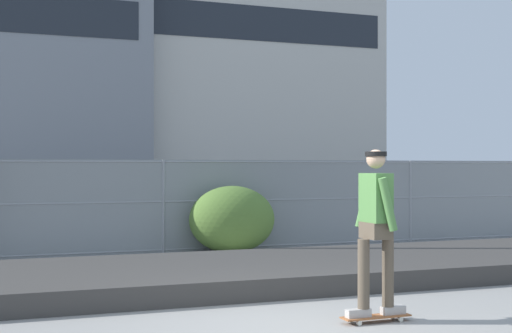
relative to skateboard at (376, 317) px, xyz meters
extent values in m
plane|color=gray|center=(-0.83, -0.20, -0.06)|extent=(120.00, 120.00, 0.00)
cube|color=#3D3A38|center=(-0.83, 3.03, 0.09)|extent=(14.29, 3.12, 0.29)
cube|color=#9E5B33|center=(0.00, 0.00, 0.00)|extent=(0.80, 0.22, 0.02)
cylinder|color=silver|center=(0.26, 0.10, -0.03)|extent=(0.05, 0.03, 0.05)
cylinder|color=silver|center=(0.26, -0.08, -0.03)|extent=(0.05, 0.03, 0.05)
cylinder|color=silver|center=(-0.26, 0.08, -0.03)|extent=(0.05, 0.03, 0.05)
cylinder|color=silver|center=(-0.26, -0.10, -0.03)|extent=(0.05, 0.03, 0.05)
cube|color=#99999E|center=(0.26, 0.01, -0.01)|extent=(0.05, 0.14, 0.01)
cube|color=#99999E|center=(-0.26, -0.01, -0.01)|extent=(0.05, 0.14, 0.01)
cube|color=#B2ADA8|center=(0.22, 0.00, 0.06)|extent=(0.28, 0.11, 0.09)
cube|color=#B2ADA8|center=(-0.22, 0.00, 0.06)|extent=(0.28, 0.11, 0.09)
cylinder|color=brown|center=(0.15, 0.00, 0.48)|extent=(0.13, 0.13, 0.76)
cylinder|color=brown|center=(-0.15, 0.00, 0.48)|extent=(0.13, 0.13, 0.76)
cube|color=brown|center=(0.00, 0.00, 0.95)|extent=(0.25, 0.34, 0.18)
cube|color=#4C7F3F|center=(0.00, 0.00, 1.31)|extent=(0.23, 0.38, 0.54)
cylinder|color=#4C7F3F|center=(0.00, 0.24, 1.25)|extent=(0.23, 0.09, 0.58)
cylinder|color=#4C7F3F|center=(0.00, -0.24, 1.25)|extent=(0.23, 0.09, 0.58)
sphere|color=tan|center=(0.00, 0.00, 1.74)|extent=(0.21, 0.21, 0.21)
cylinder|color=black|center=(0.00, 0.00, 1.80)|extent=(0.24, 0.24, 0.05)
cylinder|color=gray|center=(-0.83, 6.90, 0.87)|extent=(0.06, 0.06, 1.85)
cylinder|color=gray|center=(4.84, 6.90, 0.87)|extent=(0.06, 0.06, 1.85)
cylinder|color=gray|center=(-0.83, 6.90, 1.75)|extent=(22.69, 0.04, 0.04)
cylinder|color=gray|center=(-0.83, 6.90, 0.96)|extent=(22.69, 0.04, 0.04)
cylinder|color=gray|center=(-0.83, 6.90, 0.00)|extent=(22.69, 0.04, 0.04)
cube|color=gray|center=(-0.83, 6.90, 0.87)|extent=(22.69, 0.01, 1.85)
cube|color=silver|center=(-2.85, 10.62, 0.61)|extent=(4.49, 2.02, 0.70)
cube|color=#23282D|center=(-3.05, 10.63, 1.28)|extent=(2.28, 1.71, 0.64)
cylinder|color=black|center=(-1.45, 11.41, 0.26)|extent=(0.65, 0.27, 0.64)
cylinder|color=black|center=(-1.53, 9.70, 0.26)|extent=(0.65, 0.27, 0.64)
cube|color=#B2AFA8|center=(14.26, 45.76, 9.61)|extent=(19.67, 10.80, 19.33)
cube|color=#1E232B|center=(14.26, 40.34, 11.93)|extent=(18.10, 0.04, 2.50)
ellipsoid|color=#567A33|center=(0.45, 6.43, 0.61)|extent=(1.72, 1.41, 1.33)
camera|label=1|loc=(-3.90, -6.80, 1.65)|focal=49.32mm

